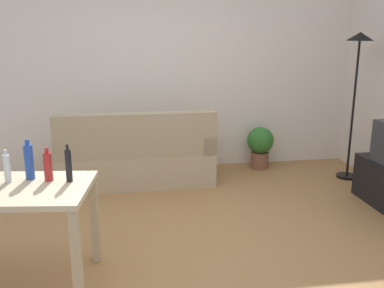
# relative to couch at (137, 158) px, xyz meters

# --- Properties ---
(ground_plane) EXTENTS (5.20, 4.40, 0.02)m
(ground_plane) POSITION_rel_couch_xyz_m (0.42, -1.59, -0.32)
(ground_plane) COLOR #9E7042
(wall_rear) EXTENTS (5.20, 0.10, 2.70)m
(wall_rear) POSITION_rel_couch_xyz_m (0.42, 0.61, 1.04)
(wall_rear) COLOR silver
(wall_rear) RESTS_ON ground_plane
(couch) EXTENTS (1.86, 0.84, 0.92)m
(couch) POSITION_rel_couch_xyz_m (0.00, 0.00, 0.00)
(couch) COLOR tan
(couch) RESTS_ON ground_plane
(torchiere_lamp) EXTENTS (0.32, 0.32, 1.81)m
(torchiere_lamp) POSITION_rel_couch_xyz_m (2.67, -0.24, 1.11)
(torchiere_lamp) COLOR black
(torchiere_lamp) RESTS_ON ground_plane
(desk) EXTENTS (1.28, 0.85, 0.76)m
(desk) POSITION_rel_couch_xyz_m (-0.99, -2.09, 0.34)
(desk) COLOR #C6B28E
(desk) RESTS_ON ground_plane
(potted_plant) EXTENTS (0.36, 0.36, 0.57)m
(potted_plant) POSITION_rel_couch_xyz_m (1.68, 0.31, 0.02)
(potted_plant) COLOR brown
(potted_plant) RESTS_ON ground_plane
(bottle_clear) EXTENTS (0.05, 0.05, 0.24)m
(bottle_clear) POSITION_rel_couch_xyz_m (-0.97, -1.98, 0.56)
(bottle_clear) COLOR silver
(bottle_clear) RESTS_ON desk
(bottle_blue) EXTENTS (0.07, 0.07, 0.30)m
(bottle_blue) POSITION_rel_couch_xyz_m (-0.83, -1.94, 0.59)
(bottle_blue) COLOR #2347A3
(bottle_blue) RESTS_ON desk
(bottle_red) EXTENTS (0.06, 0.06, 0.25)m
(bottle_red) POSITION_rel_couch_xyz_m (-0.69, -2.00, 0.56)
(bottle_red) COLOR #AD2323
(bottle_red) RESTS_ON desk
(bottle_dark) EXTENTS (0.05, 0.05, 0.28)m
(bottle_dark) POSITION_rel_couch_xyz_m (-0.53, -2.04, 0.58)
(bottle_dark) COLOR black
(bottle_dark) RESTS_ON desk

